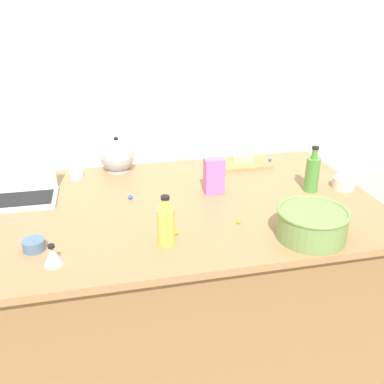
{
  "coord_description": "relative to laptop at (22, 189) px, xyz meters",
  "views": [
    {
      "loc": [
        -0.38,
        -1.69,
        1.74
      ],
      "look_at": [
        0.0,
        0.0,
        0.95
      ],
      "focal_mm": 39.83,
      "sensor_mm": 36.0,
      "label": 1
    }
  ],
  "objects": [
    {
      "name": "ramekin_medium",
      "position": [
        0.23,
        0.2,
        -0.03
      ],
      "size": [
        0.07,
        0.07,
        0.04
      ],
      "primitive_type": "cylinder",
      "color": "white",
      "rests_on": "island_counter"
    },
    {
      "name": "wall_back",
      "position": [
        0.75,
        2.08,
        0.35
      ],
      "size": [
        8.0,
        0.1,
        2.6
      ],
      "primitive_type": "cube",
      "color": "beige",
      "rests_on": "ground"
    },
    {
      "name": "island_counter",
      "position": [
        0.75,
        -0.21,
        -0.5
      ],
      "size": [
        1.67,
        1.08,
        0.9
      ],
      "color": "olive",
      "rests_on": "ground"
    },
    {
      "name": "bottle_olive",
      "position": [
        1.33,
        -0.21,
        0.04
      ],
      "size": [
        0.07,
        0.07,
        0.22
      ],
      "color": "#4C8C38",
      "rests_on": "island_counter"
    },
    {
      "name": "ramekin_small",
      "position": [
        1.5,
        -0.22,
        -0.02
      ],
      "size": [
        0.11,
        0.11,
        0.05
      ],
      "primitive_type": "cylinder",
      "color": "beige",
      "rests_on": "island_counter"
    },
    {
      "name": "mixing_bowl_large",
      "position": [
        1.13,
        -0.61,
        0.02
      ],
      "size": [
        0.27,
        0.27,
        0.12
      ],
      "color": "#72934C",
      "rests_on": "island_counter"
    },
    {
      "name": "laptop",
      "position": [
        0.0,
        0.0,
        0.0
      ],
      "size": [
        0.31,
        0.23,
        0.22
      ],
      "color": "#B7B7BC",
      "rests_on": "island_counter"
    },
    {
      "name": "butter_stick_left",
      "position": [
        1.13,
        0.19,
        -0.01
      ],
      "size": [
        0.11,
        0.05,
        0.04
      ],
      "primitive_type": "cube",
      "rotation": [
        0.0,
        0.0,
        -0.09
      ],
      "color": "#F4E58C",
      "rests_on": "cutting_board"
    },
    {
      "name": "candy_0",
      "position": [
        0.63,
        -0.48,
        -0.04
      ],
      "size": [
        0.02,
        0.02,
        0.02
      ],
      "primitive_type": "sphere",
      "color": "yellow",
      "rests_on": "island_counter"
    },
    {
      "name": "kitchen_timer",
      "position": [
        0.18,
        -0.58,
        -0.01
      ],
      "size": [
        0.07,
        0.07,
        0.08
      ],
      "color": "#B2B2B7",
      "rests_on": "island_counter"
    },
    {
      "name": "ramekin_wide",
      "position": [
        0.1,
        -0.47,
        -0.03
      ],
      "size": [
        0.08,
        0.08,
        0.04
      ],
      "primitive_type": "cylinder",
      "color": "slate",
      "rests_on": "island_counter"
    },
    {
      "name": "candy_5",
      "position": [
        0.04,
        -0.08,
        -0.04
      ],
      "size": [
        0.02,
        0.02,
        0.02
      ],
      "primitive_type": "sphere",
      "color": "blue",
      "rests_on": "island_counter"
    },
    {
      "name": "cutting_board",
      "position": [
        1.1,
        0.19,
        -0.04
      ],
      "size": [
        0.33,
        0.2,
        0.02
      ],
      "primitive_type": "cube",
      "color": "#AD7F4C",
      "rests_on": "island_counter"
    },
    {
      "name": "candy_1",
      "position": [
        0.48,
        -0.12,
        -0.04
      ],
      "size": [
        0.02,
        0.02,
        0.02
      ],
      "primitive_type": "sphere",
      "color": "blue",
      "rests_on": "island_counter"
    },
    {
      "name": "bottle_oil",
      "position": [
        0.58,
        -0.53,
        0.03
      ],
      "size": [
        0.07,
        0.07,
        0.2
      ],
      "color": "#DBC64C",
      "rests_on": "island_counter"
    },
    {
      "name": "kettle",
      "position": [
        0.45,
        0.26,
        0.03
      ],
      "size": [
        0.21,
        0.18,
        0.2
      ],
      "color": "#ADADB2",
      "rests_on": "island_counter"
    },
    {
      "name": "candy_2",
      "position": [
        0.9,
        -0.45,
        -0.04
      ],
      "size": [
        0.02,
        0.02,
        0.02
      ],
      "primitive_type": "sphere",
      "color": "yellow",
      "rests_on": "island_counter"
    },
    {
      "name": "candy_4",
      "position": [
        0.04,
        -0.04,
        -0.04
      ],
      "size": [
        0.02,
        0.02,
        0.02
      ],
      "primitive_type": "sphere",
      "color": "green",
      "rests_on": "island_counter"
    },
    {
      "name": "ground_plane",
      "position": [
        0.75,
        -0.21,
        -0.95
      ],
      "size": [
        12.0,
        12.0,
        0.0
      ],
      "primitive_type": "plane",
      "color": "#B7A88E"
    },
    {
      "name": "candy_bag",
      "position": [
        0.87,
        -0.13,
        0.04
      ],
      "size": [
        0.09,
        0.06,
        0.17
      ],
      "primitive_type": "cube",
      "color": "pink",
      "rests_on": "island_counter"
    },
    {
      "name": "candy_3",
      "position": [
        1.3,
        0.21,
        -0.04
      ],
      "size": [
        0.02,
        0.02,
        0.02
      ],
      "primitive_type": "sphere",
      "color": "blue",
      "rests_on": "island_counter"
    }
  ]
}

